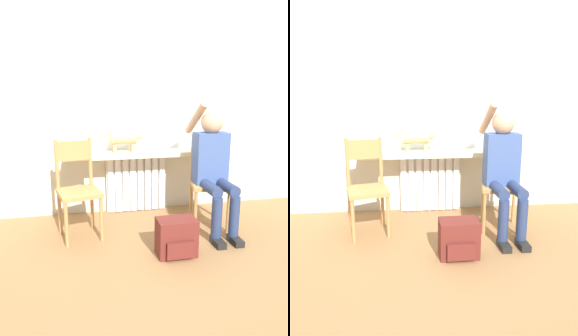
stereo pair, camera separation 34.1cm
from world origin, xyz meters
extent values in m
plane|color=olive|center=(0.00, 0.00, 0.00)|extent=(12.00, 12.00, 0.00)
cube|color=beige|center=(0.00, 1.23, 1.35)|extent=(7.00, 0.06, 2.70)
cube|color=white|center=(0.00, 1.16, 0.35)|extent=(0.71, 0.05, 0.70)
cube|color=white|center=(-0.31, 1.12, 0.35)|extent=(0.06, 0.03, 0.67)
cube|color=white|center=(-0.22, 1.12, 0.35)|extent=(0.06, 0.03, 0.67)
cube|color=white|center=(-0.13, 1.12, 0.35)|extent=(0.06, 0.03, 0.67)
cube|color=white|center=(-0.04, 1.12, 0.35)|extent=(0.06, 0.03, 0.67)
cube|color=white|center=(0.04, 1.12, 0.35)|extent=(0.06, 0.03, 0.67)
cube|color=white|center=(0.13, 1.12, 0.35)|extent=(0.06, 0.03, 0.67)
cube|color=white|center=(0.22, 1.12, 0.35)|extent=(0.06, 0.03, 0.67)
cube|color=white|center=(0.31, 1.12, 0.35)|extent=(0.06, 0.03, 0.67)
cube|color=beige|center=(0.00, 1.03, 0.73)|extent=(1.65, 0.33, 0.05)
cube|color=white|center=(0.00, 1.20, 1.23)|extent=(1.59, 0.01, 0.96)
cube|color=#B2844C|center=(-0.68, 0.54, 0.46)|extent=(0.46, 0.46, 0.04)
cylinder|color=#B2844C|center=(-0.81, 0.34, 0.22)|extent=(0.04, 0.04, 0.44)
cylinder|color=#B2844C|center=(-0.48, 0.41, 0.22)|extent=(0.04, 0.04, 0.44)
cylinder|color=#B2844C|center=(-0.88, 0.67, 0.22)|extent=(0.04, 0.04, 0.44)
cylinder|color=#B2844C|center=(-0.55, 0.74, 0.22)|extent=(0.04, 0.04, 0.44)
cylinder|color=#B2844C|center=(-0.88, 0.67, 0.73)|extent=(0.04, 0.04, 0.49)
cylinder|color=#B2844C|center=(-0.55, 0.74, 0.73)|extent=(0.04, 0.04, 0.49)
cube|color=#B2844C|center=(-0.71, 0.71, 0.85)|extent=(0.34, 0.10, 0.20)
cube|color=#B2844C|center=(0.68, 0.54, 0.46)|extent=(0.46, 0.46, 0.04)
cylinder|color=#B2844C|center=(0.48, 0.41, 0.22)|extent=(0.04, 0.04, 0.44)
cylinder|color=#B2844C|center=(0.81, 0.34, 0.22)|extent=(0.04, 0.04, 0.44)
cylinder|color=#B2844C|center=(0.55, 0.74, 0.22)|extent=(0.04, 0.04, 0.44)
cylinder|color=#B2844C|center=(0.88, 0.67, 0.22)|extent=(0.04, 0.04, 0.44)
cylinder|color=#B2844C|center=(0.55, 0.74, 0.73)|extent=(0.04, 0.04, 0.49)
cylinder|color=#B2844C|center=(0.88, 0.67, 0.73)|extent=(0.04, 0.04, 0.49)
cube|color=#B2844C|center=(0.71, 0.71, 0.85)|extent=(0.35, 0.09, 0.20)
cylinder|color=navy|center=(0.59, 0.35, 0.50)|extent=(0.11, 0.42, 0.11)
cylinder|color=navy|center=(0.77, 0.35, 0.50)|extent=(0.11, 0.42, 0.11)
cylinder|color=navy|center=(0.59, 0.14, 0.22)|extent=(0.10, 0.10, 0.45)
cylinder|color=navy|center=(0.77, 0.14, 0.22)|extent=(0.10, 0.10, 0.45)
cube|color=black|center=(0.59, 0.08, 0.03)|extent=(0.09, 0.20, 0.06)
cube|color=black|center=(0.77, 0.08, 0.03)|extent=(0.09, 0.20, 0.06)
cube|color=#3D5693|center=(0.68, 0.56, 0.74)|extent=(0.34, 0.20, 0.53)
sphere|color=tan|center=(0.68, 0.56, 1.11)|extent=(0.23, 0.23, 0.23)
cylinder|color=tan|center=(0.56, 0.70, 1.15)|extent=(0.08, 0.50, 0.38)
cylinder|color=#3D5693|center=(0.83, 0.52, 0.72)|extent=(0.08, 0.08, 0.42)
cylinder|color=#DBB77A|center=(-0.17, 1.01, 0.92)|extent=(0.29, 0.14, 0.14)
sphere|color=#DBB77A|center=(0.01, 1.01, 0.94)|extent=(0.10, 0.10, 0.10)
cone|color=#DBB77A|center=(0.01, 0.99, 0.98)|extent=(0.03, 0.03, 0.03)
cone|color=#DBB77A|center=(0.01, 1.04, 0.98)|extent=(0.03, 0.03, 0.03)
cylinder|color=#DBB77A|center=(-0.06, 0.98, 0.80)|extent=(0.04, 0.04, 0.10)
cylinder|color=#DBB77A|center=(-0.06, 1.05, 0.80)|extent=(0.04, 0.04, 0.10)
cylinder|color=#DBB77A|center=(-0.27, 0.98, 0.80)|extent=(0.04, 0.04, 0.10)
cylinder|color=#DBB77A|center=(-0.27, 1.05, 0.80)|extent=(0.04, 0.04, 0.10)
cylinder|color=#DBB77A|center=(-0.36, 1.01, 0.95)|extent=(0.19, 0.03, 0.13)
cube|color=maroon|center=(0.15, 0.00, 0.17)|extent=(0.34, 0.22, 0.34)
cube|color=maroon|center=(0.15, -0.13, 0.10)|extent=(0.24, 0.03, 0.15)
camera|label=1|loc=(-0.69, -2.55, 1.45)|focal=35.00mm
camera|label=2|loc=(-0.35, -2.60, 1.45)|focal=35.00mm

